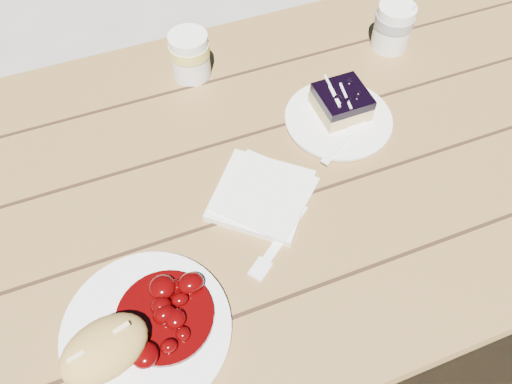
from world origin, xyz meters
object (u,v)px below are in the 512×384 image
object	(u,v)px
bread_roll	(104,349)
second_cup	(190,56)
picnic_table	(324,195)
blueberry_cake	(342,102)
dessert_plate	(338,120)
main_plate	(147,330)
coffee_cup	(393,27)

from	to	relation	value
bread_roll	second_cup	xyz separation A→B (m)	(0.27, 0.51, 0.00)
picnic_table	blueberry_cake	bearing A→B (deg)	57.00
bread_roll	dessert_plate	distance (m)	0.57
second_cup	bread_roll	bearing A→B (deg)	-117.97
bread_roll	dessert_plate	world-z (taller)	bread_roll
second_cup	picnic_table	bearing A→B (deg)	-55.86
main_plate	bread_roll	world-z (taller)	bread_roll
second_cup	coffee_cup	bearing A→B (deg)	-8.89
bread_roll	second_cup	world-z (taller)	second_cup
blueberry_cake	second_cup	bearing A→B (deg)	137.03
bread_roll	second_cup	size ratio (longest dim) A/B	1.28
main_plate	coffee_cup	xyz separation A→B (m)	(0.63, 0.43, 0.04)
coffee_cup	second_cup	size ratio (longest dim) A/B	1.00
picnic_table	second_cup	distance (m)	0.39
blueberry_cake	second_cup	world-z (taller)	second_cup
bread_roll	coffee_cup	bearing A→B (deg)	32.95
dessert_plate	coffee_cup	bearing A→B (deg)	38.72
dessert_plate	blueberry_cake	xyz separation A→B (m)	(0.01, 0.01, 0.03)
bread_roll	coffee_cup	size ratio (longest dim) A/B	1.28
picnic_table	dessert_plate	xyz separation A→B (m)	(0.03, 0.05, 0.17)
picnic_table	second_cup	size ratio (longest dim) A/B	20.99
picnic_table	blueberry_cake	size ratio (longest dim) A/B	22.09
dessert_plate	main_plate	bearing A→B (deg)	-148.44
dessert_plate	second_cup	xyz separation A→B (m)	(-0.22, 0.22, 0.04)
dessert_plate	picnic_table	bearing A→B (deg)	-122.79
picnic_table	main_plate	size ratio (longest dim) A/B	8.49
picnic_table	bread_roll	xyz separation A→B (m)	(-0.46, -0.24, 0.21)
dessert_plate	second_cup	size ratio (longest dim) A/B	2.05
dessert_plate	bread_roll	bearing A→B (deg)	-149.62
blueberry_cake	second_cup	distance (m)	0.31
bread_roll	second_cup	bearing A→B (deg)	62.03
picnic_table	dessert_plate	distance (m)	0.18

